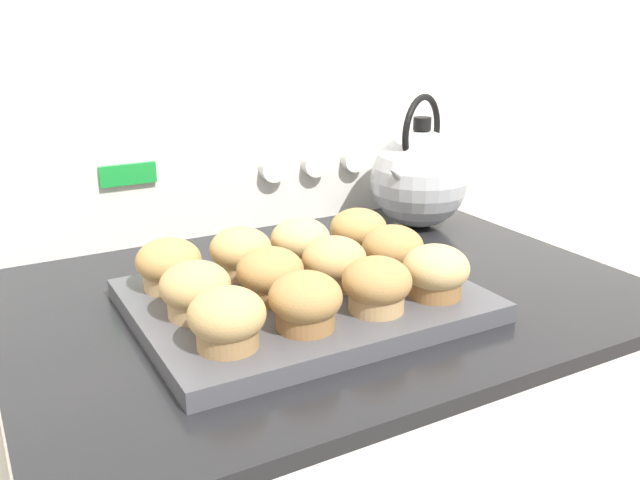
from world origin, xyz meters
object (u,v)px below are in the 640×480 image
(muffin_r0_c2, at_px, (377,285))
(muffin_r2_c1, at_px, (241,252))
(muffin_r1_c3, at_px, (393,250))
(muffin_pan, at_px, (303,300))
(muffin_r1_c0, at_px, (195,290))
(muffin_r1_c2, at_px, (334,263))
(muffin_r2_c3, at_px, (358,231))
(muffin_r2_c2, at_px, (301,242))
(muffin_r0_c0, at_px, (227,319))
(muffin_r0_c1, at_px, (305,302))
(muffin_r0_c3, at_px, (436,272))
(muffin_r1_c1, at_px, (270,275))
(muffin_r2_c0, at_px, (169,265))
(tea_kettle, at_px, (419,177))

(muffin_r0_c2, distance_m, muffin_r2_c1, 0.19)
(muffin_r1_c3, bearing_deg, muffin_pan, -179.78)
(muffin_r1_c0, xyz_separation_m, muffin_r1_c2, (0.17, 0.00, 0.00))
(muffin_r1_c2, relative_size, muffin_r2_c1, 1.00)
(muffin_r2_c3, bearing_deg, muffin_r2_c1, -179.50)
(muffin_r1_c0, distance_m, muffin_r2_c2, 0.19)
(muffin_r0_c0, distance_m, muffin_r0_c1, 0.09)
(muffin_r0_c3, bearing_deg, muffin_r2_c2, 117.13)
(muffin_r1_c2, relative_size, muffin_r2_c2, 1.00)
(muffin_r1_c1, distance_m, muffin_r2_c0, 0.13)
(muffin_r0_c1, distance_m, muffin_r2_c0, 0.20)
(muffin_r2_c0, xyz_separation_m, muffin_r2_c3, (0.26, -0.00, 0.00))
(muffin_r1_c3, bearing_deg, muffin_r1_c2, -178.05)
(muffin_r0_c1, relative_size, muffin_r0_c2, 1.00)
(muffin_r0_c2, relative_size, muffin_r1_c1, 1.00)
(muffin_r0_c0, distance_m, muffin_r2_c0, 0.17)
(muffin_r0_c0, xyz_separation_m, muffin_r1_c2, (0.17, 0.08, 0.00))
(muffin_r0_c2, bearing_deg, muffin_pan, 118.27)
(muffin_pan, height_order, muffin_r1_c3, muffin_r1_c3)
(muffin_r0_c0, height_order, muffin_r2_c3, same)
(muffin_r0_c3, xyz_separation_m, muffin_r1_c0, (-0.26, 0.08, 0.00))
(muffin_r1_c1, relative_size, muffin_r2_c1, 1.00)
(muffin_r2_c1, bearing_deg, muffin_r0_c3, -45.01)
(muffin_r0_c2, bearing_deg, muffin_r0_c1, -179.29)
(muffin_r1_c1, bearing_deg, muffin_r2_c2, 45.65)
(muffin_r0_c1, xyz_separation_m, tea_kettle, (0.36, 0.29, 0.03))
(muffin_pan, height_order, muffin_r1_c1, muffin_r1_c1)
(muffin_pan, bearing_deg, tea_kettle, 32.23)
(muffin_r0_c1, bearing_deg, muffin_r0_c2, 0.71)
(muffin_r0_c1, bearing_deg, muffin_r0_c3, 0.66)
(muffin_r0_c0, relative_size, muffin_r1_c2, 1.00)
(muffin_r0_c0, height_order, muffin_r1_c1, same)
(muffin_r2_c1, xyz_separation_m, muffin_r2_c2, (0.08, -0.00, 0.00))
(muffin_r1_c1, relative_size, muffin_r2_c0, 1.00)
(muffin_r1_c3, xyz_separation_m, tea_kettle, (0.19, 0.20, 0.03))
(muffin_r1_c1, xyz_separation_m, muffin_r2_c1, (-0.00, 0.09, 0.00))
(muffin_r0_c1, xyz_separation_m, muffin_r1_c0, (-0.09, 0.08, 0.00))
(muffin_r2_c1, bearing_deg, muffin_r2_c2, -0.47)
(muffin_r2_c0, distance_m, muffin_r2_c1, 0.09)
(muffin_r1_c1, bearing_deg, muffin_r1_c3, 0.34)
(muffin_r0_c3, xyz_separation_m, muffin_r1_c3, (-0.00, 0.09, 0.00))
(muffin_r0_c0, relative_size, muffin_r2_c3, 1.00)
(muffin_r1_c1, relative_size, muffin_r2_c3, 1.00)
(muffin_r0_c1, bearing_deg, muffin_r2_c3, 45.02)
(muffin_r1_c0, bearing_deg, muffin_r1_c2, 0.00)
(tea_kettle, bearing_deg, muffin_r2_c3, -148.72)
(muffin_r2_c0, bearing_deg, muffin_r0_c0, -88.56)
(muffin_r0_c0, distance_m, muffin_r0_c3, 0.26)
(muffin_r1_c3, bearing_deg, muffin_r0_c2, -133.31)
(muffin_r2_c1, bearing_deg, muffin_r2_c3, 0.50)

